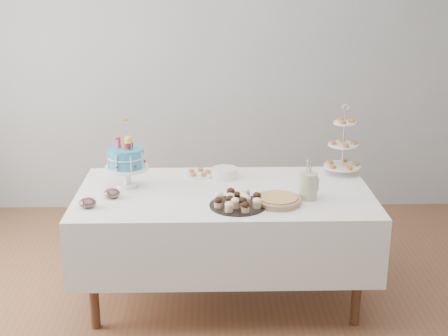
{
  "coord_description": "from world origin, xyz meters",
  "views": [
    {
      "loc": [
        -0.09,
        -3.52,
        2.18
      ],
      "look_at": [
        -0.0,
        0.3,
        0.93
      ],
      "focal_mm": 50.0,
      "sensor_mm": 36.0,
      "label": 1
    }
  ],
  "objects_px": {
    "tiered_stand": "(343,145)",
    "utensil_pitcher": "(308,185)",
    "table": "(224,224)",
    "jam_bowl_b": "(112,193)",
    "jam_bowl_a": "(88,203)",
    "plate_stack": "(225,173)",
    "cupcake_tray": "(238,200)",
    "pie": "(278,200)",
    "pastry_plate": "(199,173)",
    "birthday_cake": "(127,169)"
  },
  "relations": [
    {
      "from": "table",
      "to": "cupcake_tray",
      "type": "relative_size",
      "value": 5.49
    },
    {
      "from": "pastry_plate",
      "to": "utensil_pitcher",
      "type": "xyz_separation_m",
      "value": [
        0.69,
        -0.48,
        0.08
      ]
    },
    {
      "from": "jam_bowl_a",
      "to": "plate_stack",
      "type": "bearing_deg",
      "value": 32.52
    },
    {
      "from": "pastry_plate",
      "to": "plate_stack",
      "type": "bearing_deg",
      "value": -18.73
    },
    {
      "from": "plate_stack",
      "to": "table",
      "type": "bearing_deg",
      "value": -91.65
    },
    {
      "from": "table",
      "to": "pie",
      "type": "height_order",
      "value": "pie"
    },
    {
      "from": "cupcake_tray",
      "to": "pie",
      "type": "xyz_separation_m",
      "value": [
        0.25,
        0.03,
        -0.01
      ]
    },
    {
      "from": "pie",
      "to": "utensil_pitcher",
      "type": "xyz_separation_m",
      "value": [
        0.2,
        0.09,
        0.07
      ]
    },
    {
      "from": "table",
      "to": "tiered_stand",
      "type": "height_order",
      "value": "tiered_stand"
    },
    {
      "from": "plate_stack",
      "to": "pastry_plate",
      "type": "height_order",
      "value": "plate_stack"
    },
    {
      "from": "tiered_stand",
      "to": "utensil_pitcher",
      "type": "relative_size",
      "value": 1.95
    },
    {
      "from": "table",
      "to": "tiered_stand",
      "type": "xyz_separation_m",
      "value": [
        0.84,
        0.35,
        0.44
      ]
    },
    {
      "from": "pastry_plate",
      "to": "pie",
      "type": "bearing_deg",
      "value": -49.0
    },
    {
      "from": "birthday_cake",
      "to": "jam_bowl_a",
      "type": "relative_size",
      "value": 4.31
    },
    {
      "from": "tiered_stand",
      "to": "plate_stack",
      "type": "bearing_deg",
      "value": -175.31
    },
    {
      "from": "table",
      "to": "pastry_plate",
      "type": "xyz_separation_m",
      "value": [
        -0.17,
        0.34,
        0.24
      ]
    },
    {
      "from": "cupcake_tray",
      "to": "pie",
      "type": "bearing_deg",
      "value": 7.77
    },
    {
      "from": "birthday_cake",
      "to": "tiered_stand",
      "type": "bearing_deg",
      "value": 32.83
    },
    {
      "from": "birthday_cake",
      "to": "plate_stack",
      "type": "xyz_separation_m",
      "value": [
        0.65,
        0.17,
        -0.09
      ]
    },
    {
      "from": "birthday_cake",
      "to": "pastry_plate",
      "type": "height_order",
      "value": "birthday_cake"
    },
    {
      "from": "jam_bowl_b",
      "to": "utensil_pitcher",
      "type": "xyz_separation_m",
      "value": [
        1.24,
        -0.04,
        0.06
      ]
    },
    {
      "from": "tiered_stand",
      "to": "plate_stack",
      "type": "distance_m",
      "value": 0.85
    },
    {
      "from": "cupcake_tray",
      "to": "tiered_stand",
      "type": "height_order",
      "value": "tiered_stand"
    },
    {
      "from": "jam_bowl_a",
      "to": "cupcake_tray",
      "type": "bearing_deg",
      "value": -0.1
    },
    {
      "from": "plate_stack",
      "to": "jam_bowl_a",
      "type": "relative_size",
      "value": 1.71
    },
    {
      "from": "tiered_stand",
      "to": "pastry_plate",
      "type": "xyz_separation_m",
      "value": [
        -1.01,
        -0.01,
        -0.2
      ]
    },
    {
      "from": "tiered_stand",
      "to": "plate_stack",
      "type": "relative_size",
      "value": 2.8
    },
    {
      "from": "tiered_stand",
      "to": "utensil_pitcher",
      "type": "bearing_deg",
      "value": -122.8
    },
    {
      "from": "birthday_cake",
      "to": "jam_bowl_b",
      "type": "bearing_deg",
      "value": -84.99
    },
    {
      "from": "pastry_plate",
      "to": "birthday_cake",
      "type": "bearing_deg",
      "value": -154.7
    },
    {
      "from": "cupcake_tray",
      "to": "plate_stack",
      "type": "bearing_deg",
      "value": 97.1
    },
    {
      "from": "birthday_cake",
      "to": "jam_bowl_a",
      "type": "xyz_separation_m",
      "value": [
        -0.2,
        -0.38,
        -0.09
      ]
    },
    {
      "from": "pie",
      "to": "jam_bowl_b",
      "type": "relative_size",
      "value": 2.78
    },
    {
      "from": "birthday_cake",
      "to": "utensil_pitcher",
      "type": "relative_size",
      "value": 1.76
    },
    {
      "from": "cupcake_tray",
      "to": "jam_bowl_b",
      "type": "xyz_separation_m",
      "value": [
        -0.79,
        0.17,
        -0.01
      ]
    },
    {
      "from": "pie",
      "to": "plate_stack",
      "type": "xyz_separation_m",
      "value": [
        -0.32,
        0.51,
        0.01
      ]
    },
    {
      "from": "pie",
      "to": "jam_bowl_b",
      "type": "bearing_deg",
      "value": 172.82
    },
    {
      "from": "birthday_cake",
      "to": "pie",
      "type": "distance_m",
      "value": 1.03
    },
    {
      "from": "table",
      "to": "pastry_plate",
      "type": "height_order",
      "value": "pastry_plate"
    },
    {
      "from": "birthday_cake",
      "to": "pastry_plate",
      "type": "bearing_deg",
      "value": 49.18
    },
    {
      "from": "jam_bowl_a",
      "to": "utensil_pitcher",
      "type": "distance_m",
      "value": 1.37
    },
    {
      "from": "table",
      "to": "jam_bowl_b",
      "type": "bearing_deg",
      "value": -172.19
    },
    {
      "from": "cupcake_tray",
      "to": "plate_stack",
      "type": "height_order",
      "value": "cupcake_tray"
    },
    {
      "from": "cupcake_tray",
      "to": "plate_stack",
      "type": "distance_m",
      "value": 0.55
    },
    {
      "from": "tiered_stand",
      "to": "birthday_cake",
      "type": "bearing_deg",
      "value": -171.05
    },
    {
      "from": "pastry_plate",
      "to": "utensil_pitcher",
      "type": "height_order",
      "value": "utensil_pitcher"
    },
    {
      "from": "jam_bowl_b",
      "to": "pastry_plate",
      "type": "bearing_deg",
      "value": 38.51
    },
    {
      "from": "pie",
      "to": "utensil_pitcher",
      "type": "relative_size",
      "value": 1.12
    },
    {
      "from": "tiered_stand",
      "to": "jam_bowl_a",
      "type": "xyz_separation_m",
      "value": [
        -1.68,
        -0.61,
        -0.18
      ]
    },
    {
      "from": "pie",
      "to": "utensil_pitcher",
      "type": "height_order",
      "value": "utensil_pitcher"
    }
  ]
}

